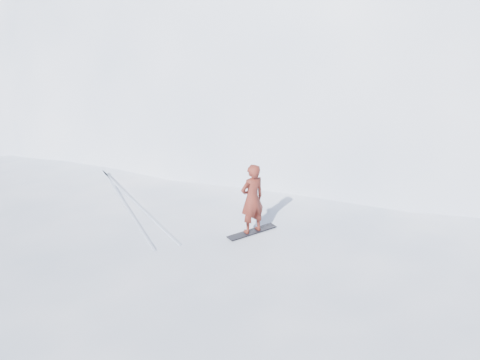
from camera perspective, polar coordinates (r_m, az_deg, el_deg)
The scene contains 7 objects.
near_ridge at distance 16.01m, azimuth -4.44°, elevation -12.12°, with size 36.00×28.00×4.80m, color white.
summit_peak at distance 44.08m, azimuth 15.32°, elevation 9.81°, with size 60.00×56.00×56.00m, color white.
peak_shoulder at distance 33.42m, azimuth 3.41°, elevation 6.68°, with size 28.00×24.00×18.00m, color white.
wind_bumps at distance 15.09m, azimuth -9.52°, elevation -14.86°, with size 16.00×14.40×1.00m.
snowboard at distance 14.19m, azimuth 1.28°, elevation -5.53°, with size 1.44×0.27×0.02m, color black.
snowboarder at distance 13.77m, azimuth 1.31°, elevation -2.01°, with size 0.69×0.45×1.89m, color maroon.
board_tracks at distance 16.12m, azimuth -11.64°, elevation -2.40°, with size 1.47×5.96×0.04m.
Camera 1 is at (-1.99, -9.85, 9.07)m, focal length 40.00 mm.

